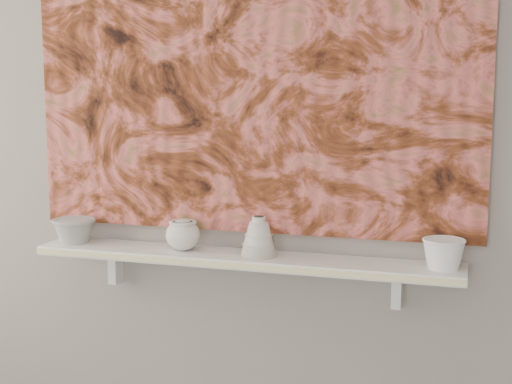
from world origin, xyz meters
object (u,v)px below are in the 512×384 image
at_px(bowl_grey, 74,230).
at_px(bowl_white, 444,254).
at_px(shelf, 242,259).
at_px(cup_cream, 183,235).
at_px(painting, 249,63).
at_px(bell_vessel, 259,236).

bearing_deg(bowl_grey, bowl_white, 0.00).
height_order(shelf, cup_cream, cup_cream).
bearing_deg(shelf, painting, 90.00).
distance_m(shelf, bowl_white, 0.63).
bearing_deg(shelf, bowl_white, 0.00).
relative_size(shelf, bowl_white, 11.04).
relative_size(bowl_grey, cup_cream, 1.34).
height_order(cup_cream, bowl_white, cup_cream).
relative_size(shelf, bell_vessel, 10.99).
relative_size(shelf, bowl_grey, 9.30).
relative_size(painting, bowl_grey, 9.96).
relative_size(cup_cream, bell_vessel, 0.89).
xyz_separation_m(painting, cup_cream, (-0.20, -0.08, -0.56)).
bearing_deg(cup_cream, shelf, 0.00).
height_order(bowl_grey, bowl_white, bowl_white).
relative_size(painting, cup_cream, 13.30).
height_order(cup_cream, bell_vessel, bell_vessel).
bearing_deg(bell_vessel, bowl_grey, 180.00).
bearing_deg(shelf, bowl_grey, 180.00).
bearing_deg(bell_vessel, painting, 125.40).
bearing_deg(bowl_white, cup_cream, 180.00).
bearing_deg(bowl_grey, painting, 7.50).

